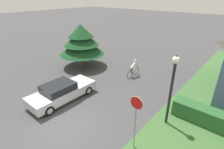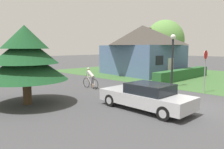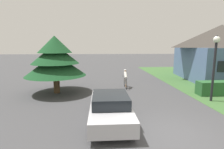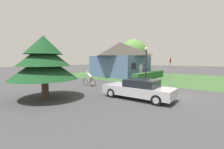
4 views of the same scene
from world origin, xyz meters
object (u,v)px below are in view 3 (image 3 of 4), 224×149
(conifer_tall_near, at_px, (55,59))
(cyclist, at_px, (125,79))
(sedan_left_lane, at_px, (110,107))
(street_lamp, at_px, (215,58))
(cottage_house, at_px, (220,52))

(conifer_tall_near, bearing_deg, cyclist, 12.60)
(cyclist, distance_m, conifer_tall_near, 5.81)
(sedan_left_lane, bearing_deg, street_lamp, -69.61)
(cyclist, height_order, street_lamp, street_lamp)
(conifer_tall_near, bearing_deg, street_lamp, -14.84)
(sedan_left_lane, bearing_deg, cyclist, -14.45)
(sedan_left_lane, distance_m, cyclist, 6.59)
(street_lamp, relative_size, conifer_tall_near, 0.94)
(street_lamp, height_order, conifer_tall_near, conifer_tall_near)
(cottage_house, bearing_deg, cyclist, -158.54)
(sedan_left_lane, xyz_separation_m, street_lamp, (6.63, 2.43, 2.13))
(cottage_house, xyz_separation_m, sedan_left_lane, (-11.85, -9.39, -2.26))
(sedan_left_lane, bearing_deg, conifer_tall_near, 35.88)
(conifer_tall_near, bearing_deg, sedan_left_lane, -54.36)
(sedan_left_lane, height_order, cyclist, cyclist)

